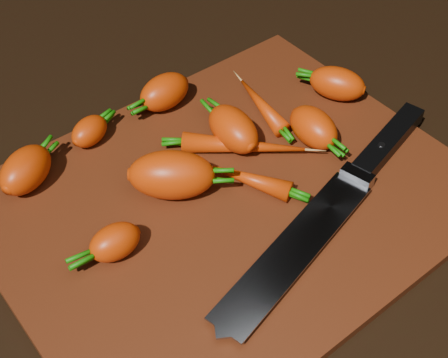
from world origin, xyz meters
TOP-DOWN VIEW (x-y plane):
  - ground at (0.00, 0.00)m, footprint 2.00×2.00m
  - cutting_board at (0.00, 0.00)m, footprint 0.50×0.40m
  - carrot_0 at (-0.16, 0.15)m, footprint 0.08×0.07m
  - carrot_1 at (-0.14, 0.01)m, footprint 0.06×0.04m
  - carrot_2 at (-0.05, 0.04)m, footprint 0.11×0.10m
  - carrot_3 at (0.06, 0.06)m, footprint 0.05×0.08m
  - carrot_4 at (0.03, 0.17)m, footprint 0.07×0.05m
  - carrot_5 at (-0.07, 0.17)m, footprint 0.06×0.05m
  - carrot_6 at (0.21, 0.05)m, footprint 0.07×0.08m
  - carrot_7 at (0.12, 0.09)m, footprint 0.04×0.11m
  - carrot_8 at (0.05, 0.04)m, footprint 0.12×0.12m
  - carrot_9 at (0.03, -0.00)m, footprint 0.06×0.09m
  - carrot_10 at (0.13, 0.01)m, footprint 0.05×0.07m
  - knife at (0.02, -0.10)m, footprint 0.38×0.12m

SIDE VIEW (x-z plane):
  - ground at x=0.00m, z-range -0.01..0.00m
  - cutting_board at x=0.00m, z-range 0.00..0.01m
  - knife at x=0.02m, z-range 0.01..0.03m
  - carrot_7 at x=0.12m, z-range 0.01..0.03m
  - carrot_9 at x=0.03m, z-range 0.01..0.04m
  - carrot_8 at x=0.05m, z-range 0.01..0.04m
  - carrot_5 at x=-0.07m, z-range 0.01..0.04m
  - carrot_1 at x=-0.14m, z-range 0.01..0.05m
  - carrot_6 at x=0.21m, z-range 0.01..0.05m
  - carrot_4 at x=0.03m, z-range 0.01..0.06m
  - carrot_10 at x=0.13m, z-range 0.01..0.06m
  - carrot_0 at x=-0.16m, z-range 0.01..0.06m
  - carrot_3 at x=0.06m, z-range 0.01..0.06m
  - carrot_2 at x=-0.05m, z-range 0.01..0.07m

